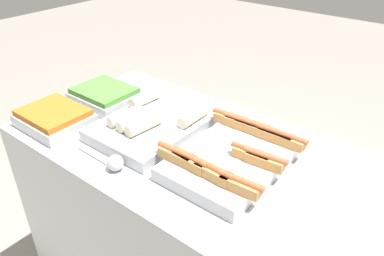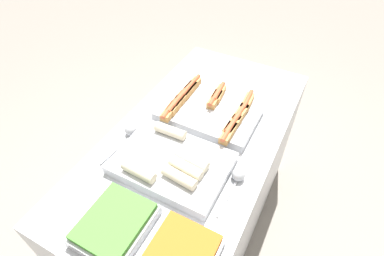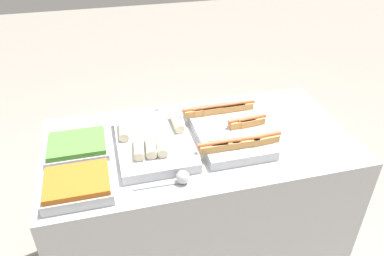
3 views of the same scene
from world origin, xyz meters
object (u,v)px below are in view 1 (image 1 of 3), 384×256
serving_spoon_far (211,104)px  serving_spoon_near (113,162)px  tray_hotdogs (236,154)px  tray_side_back (105,96)px  tray_side_front (54,118)px  tray_wraps (154,123)px

serving_spoon_far → serving_spoon_near: bearing=-90.6°
tray_hotdogs → tray_side_back: (-0.74, 0.03, -0.00)m
tray_hotdogs → tray_side_front: bearing=-161.7°
tray_wraps → serving_spoon_near: size_ratio=2.04×
tray_hotdogs → tray_wraps: 0.39m
tray_hotdogs → serving_spoon_near: (-0.32, -0.29, -0.01)m
tray_wraps → serving_spoon_far: tray_wraps is taller
tray_side_front → tray_side_back: (0.00, 0.27, 0.00)m
tray_side_front → serving_spoon_far: tray_side_front is taller
tray_hotdogs → tray_wraps: tray_hotdogs is taller
tray_hotdogs → serving_spoon_near: tray_hotdogs is taller
tray_wraps → tray_hotdogs: bearing=1.6°
tray_side_front → serving_spoon_far: (0.43, 0.52, -0.01)m
tray_side_back → serving_spoon_far: bearing=30.1°
tray_side_back → serving_spoon_far: size_ratio=1.09×
tray_side_front → serving_spoon_far: 0.67m
tray_wraps → tray_side_front: (-0.35, -0.23, 0.00)m
serving_spoon_near → serving_spoon_far: 0.57m
tray_hotdogs → serving_spoon_far: size_ratio=1.95×
tray_side_back → serving_spoon_far: 0.50m
serving_spoon_near → tray_wraps: bearing=103.9°
tray_hotdogs → tray_side_front: size_ratio=1.78×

